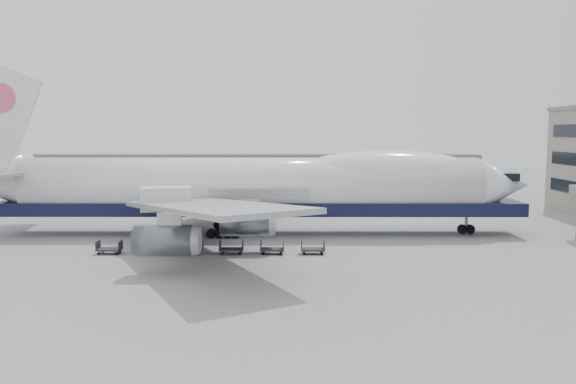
{
  "coord_description": "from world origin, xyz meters",
  "views": [
    {
      "loc": [
        4.45,
        -52.64,
        11.85
      ],
      "look_at": [
        4.23,
        6.0,
        5.55
      ],
      "focal_mm": 35.0,
      "sensor_mm": 36.0,
      "label": 1
    }
  ],
  "objects": [
    {
      "name": "ground",
      "position": [
        0.0,
        0.0,
        0.0
      ],
      "size": [
        260.0,
        260.0,
        0.0
      ],
      "primitive_type": "plane",
      "color": "gray",
      "rests_on": "ground"
    },
    {
      "name": "dolly_2",
      "position": [
        -5.24,
        1.02,
        0.53
      ],
      "size": [
        2.3,
        1.35,
        1.3
      ],
      "color": "#2D2D30",
      "rests_on": "ground"
    },
    {
      "name": "dolly_0",
      "position": [
        -13.18,
        1.02,
        0.53
      ],
      "size": [
        2.3,
        1.35,
        1.3
      ],
      "color": "#2D2D30",
      "rests_on": "ground"
    },
    {
      "name": "dolly_1",
      "position": [
        -9.21,
        1.02,
        0.53
      ],
      "size": [
        2.3,
        1.35,
        1.3
      ],
      "color": "#2D2D30",
      "rests_on": "ground"
    },
    {
      "name": "catering_truck",
      "position": [
        -8.33,
        4.68,
        3.46
      ],
      "size": [
        5.86,
        4.51,
        6.2
      ],
      "rotation": [
        0.0,
        0.0,
        0.19
      ],
      "color": "navy",
      "rests_on": "ground"
    },
    {
      "name": "hangar",
      "position": [
        -10.0,
        70.0,
        3.5
      ],
      "size": [
        110.0,
        8.0,
        7.0
      ],
      "primitive_type": "cube",
      "color": "slate",
      "rests_on": "ground"
    },
    {
      "name": "dolly_3",
      "position": [
        -1.27,
        1.02,
        0.53
      ],
      "size": [
        2.3,
        1.35,
        1.3
      ],
      "color": "#2D2D30",
      "rests_on": "ground"
    },
    {
      "name": "airliner",
      "position": [
        0.64,
        12.0,
        5.62
      ],
      "size": [
        67.0,
        55.3,
        19.98
      ],
      "color": "white",
      "rests_on": "ground"
    },
    {
      "name": "dolly_5",
      "position": [
        6.67,
        1.02,
        0.53
      ],
      "size": [
        2.3,
        1.35,
        1.3
      ],
      "color": "#2D2D30",
      "rests_on": "ground"
    },
    {
      "name": "apron_line",
      "position": [
        0.0,
        -6.0,
        0.01
      ],
      "size": [
        60.0,
        0.15,
        0.01
      ],
      "primitive_type": "cube",
      "color": "gold",
      "rests_on": "ground"
    },
    {
      "name": "dolly_4",
      "position": [
        2.7,
        1.02,
        0.53
      ],
      "size": [
        2.3,
        1.35,
        1.3
      ],
      "color": "#2D2D30",
      "rests_on": "ground"
    }
  ]
}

